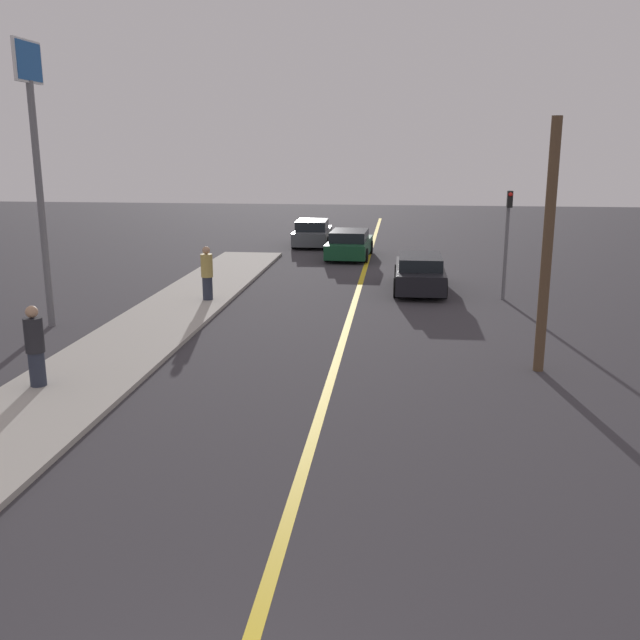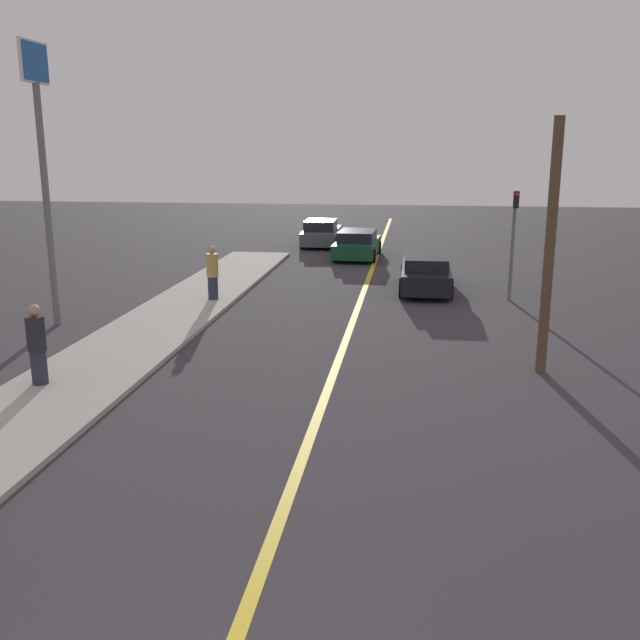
{
  "view_description": "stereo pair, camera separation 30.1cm",
  "coord_description": "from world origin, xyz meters",
  "px_view_note": "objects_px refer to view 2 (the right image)",
  "views": [
    {
      "loc": [
        1.49,
        -4.25,
        5.2
      ],
      "look_at": [
        -0.2,
        10.69,
        1.49
      ],
      "focal_mm": 40.0,
      "sensor_mm": 36.0,
      "label": 1
    },
    {
      "loc": [
        1.79,
        -4.21,
        5.2
      ],
      "look_at": [
        -0.2,
        10.69,
        1.49
      ],
      "focal_mm": 40.0,
      "sensor_mm": 36.0,
      "label": 2
    }
  ],
  "objects_px": {
    "pedestrian_far_standing": "(212,273)",
    "utility_pole": "(550,249)",
    "car_near_right_lane": "(426,273)",
    "roadside_sign": "(40,134)",
    "traffic_light": "(513,233)",
    "car_far_distant": "(321,233)",
    "pedestrian_mid_group": "(37,345)",
    "car_ahead_center": "(357,244)"
  },
  "relations": [
    {
      "from": "pedestrian_far_standing",
      "to": "pedestrian_mid_group",
      "type": "bearing_deg",
      "value": -98.27
    },
    {
      "from": "car_near_right_lane",
      "to": "pedestrian_far_standing",
      "type": "bearing_deg",
      "value": -157.13
    },
    {
      "from": "car_far_distant",
      "to": "utility_pole",
      "type": "xyz_separation_m",
      "value": [
        7.97,
        -20.83,
        2.26
      ]
    },
    {
      "from": "roadside_sign",
      "to": "pedestrian_mid_group",
      "type": "bearing_deg",
      "value": -65.93
    },
    {
      "from": "traffic_light",
      "to": "roadside_sign",
      "type": "height_order",
      "value": "roadside_sign"
    },
    {
      "from": "car_far_distant",
      "to": "pedestrian_mid_group",
      "type": "height_order",
      "value": "pedestrian_mid_group"
    },
    {
      "from": "pedestrian_mid_group",
      "to": "car_near_right_lane",
      "type": "bearing_deg",
      "value": 54.91
    },
    {
      "from": "car_far_distant",
      "to": "utility_pole",
      "type": "bearing_deg",
      "value": -70.47
    },
    {
      "from": "car_ahead_center",
      "to": "utility_pole",
      "type": "relative_size",
      "value": 0.77
    },
    {
      "from": "pedestrian_mid_group",
      "to": "traffic_light",
      "type": "distance_m",
      "value": 15.64
    },
    {
      "from": "car_near_right_lane",
      "to": "pedestrian_far_standing",
      "type": "height_order",
      "value": "pedestrian_far_standing"
    },
    {
      "from": "traffic_light",
      "to": "roadside_sign",
      "type": "distance_m",
      "value": 15.06
    },
    {
      "from": "car_far_distant",
      "to": "pedestrian_far_standing",
      "type": "distance_m",
      "value": 14.58
    },
    {
      "from": "pedestrian_mid_group",
      "to": "roadside_sign",
      "type": "bearing_deg",
      "value": 114.07
    },
    {
      "from": "pedestrian_mid_group",
      "to": "pedestrian_far_standing",
      "type": "xyz_separation_m",
      "value": [
        1.32,
        9.06,
        0.02
      ]
    },
    {
      "from": "pedestrian_far_standing",
      "to": "utility_pole",
      "type": "distance_m",
      "value": 11.79
    },
    {
      "from": "car_near_right_lane",
      "to": "roadside_sign",
      "type": "height_order",
      "value": "roadside_sign"
    },
    {
      "from": "car_near_right_lane",
      "to": "car_far_distant",
      "type": "relative_size",
      "value": 1.06
    },
    {
      "from": "car_far_distant",
      "to": "pedestrian_mid_group",
      "type": "relative_size",
      "value": 2.44
    },
    {
      "from": "roadside_sign",
      "to": "pedestrian_far_standing",
      "type": "bearing_deg",
      "value": 43.74
    },
    {
      "from": "car_near_right_lane",
      "to": "roadside_sign",
      "type": "xyz_separation_m",
      "value": [
        -10.91,
        -6.59,
        4.83
      ]
    },
    {
      "from": "utility_pole",
      "to": "pedestrian_mid_group",
      "type": "bearing_deg",
      "value": -166.32
    },
    {
      "from": "pedestrian_mid_group",
      "to": "pedestrian_far_standing",
      "type": "relative_size",
      "value": 0.98
    },
    {
      "from": "car_near_right_lane",
      "to": "car_far_distant",
      "type": "distance_m",
      "value": 12.67
    },
    {
      "from": "pedestrian_far_standing",
      "to": "utility_pole",
      "type": "relative_size",
      "value": 0.31
    },
    {
      "from": "car_ahead_center",
      "to": "utility_pole",
      "type": "distance_m",
      "value": 17.93
    },
    {
      "from": "car_near_right_lane",
      "to": "traffic_light",
      "type": "distance_m",
      "value": 3.55
    },
    {
      "from": "car_ahead_center",
      "to": "traffic_light",
      "type": "bearing_deg",
      "value": -53.69
    },
    {
      "from": "car_far_distant",
      "to": "traffic_light",
      "type": "xyz_separation_m",
      "value": [
        8.22,
        -12.81,
        1.65
      ]
    },
    {
      "from": "roadside_sign",
      "to": "utility_pole",
      "type": "distance_m",
      "value": 14.02
    },
    {
      "from": "car_near_right_lane",
      "to": "car_ahead_center",
      "type": "xyz_separation_m",
      "value": [
        -3.12,
        7.47,
        -0.02
      ]
    },
    {
      "from": "car_ahead_center",
      "to": "roadside_sign",
      "type": "distance_m",
      "value": 16.79
    },
    {
      "from": "car_near_right_lane",
      "to": "roadside_sign",
      "type": "distance_m",
      "value": 13.63
    },
    {
      "from": "roadside_sign",
      "to": "utility_pole",
      "type": "bearing_deg",
      "value": -11.6
    },
    {
      "from": "utility_pole",
      "to": "car_near_right_lane",
      "type": "bearing_deg",
      "value": 105.47
    },
    {
      "from": "pedestrian_far_standing",
      "to": "traffic_light",
      "type": "xyz_separation_m",
      "value": [
        10.0,
        1.66,
        1.29
      ]
    },
    {
      "from": "car_ahead_center",
      "to": "roadside_sign",
      "type": "height_order",
      "value": "roadside_sign"
    },
    {
      "from": "pedestrian_mid_group",
      "to": "roadside_sign",
      "type": "relative_size",
      "value": 0.22
    },
    {
      "from": "car_near_right_lane",
      "to": "pedestrian_mid_group",
      "type": "xyz_separation_m",
      "value": [
        -8.47,
        -12.05,
        0.35
      ]
    },
    {
      "from": "car_near_right_lane",
      "to": "pedestrian_far_standing",
      "type": "relative_size",
      "value": 2.54
    },
    {
      "from": "car_ahead_center",
      "to": "utility_pole",
      "type": "xyz_separation_m",
      "value": [
        5.71,
        -16.84,
        2.27
      ]
    },
    {
      "from": "car_far_distant",
      "to": "utility_pole",
      "type": "relative_size",
      "value": 0.74
    }
  ]
}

